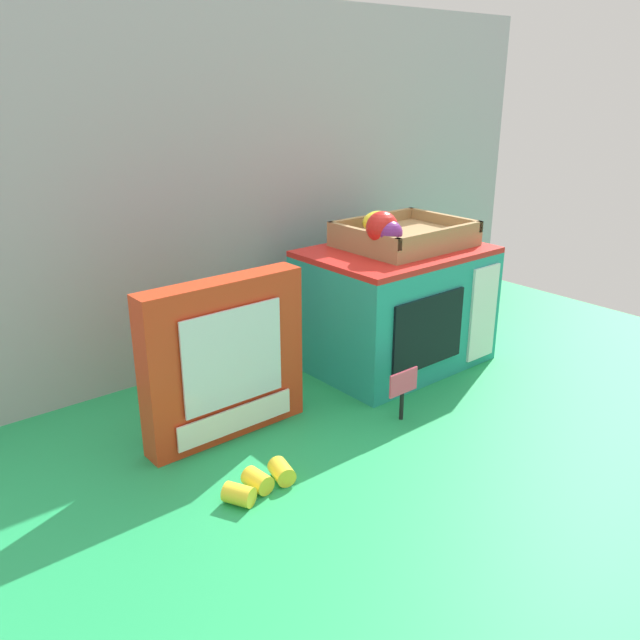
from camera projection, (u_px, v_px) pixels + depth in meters
name	position (u px, v px, depth m)	size (l,w,h in m)	color
ground_plane	(364.00, 381.00, 1.40)	(1.70, 1.70, 0.00)	#219E54
display_back_panel	(276.00, 183.00, 1.49)	(1.61, 0.03, 0.77)	#A0A3A8
toy_microwave	(395.00, 307.00, 1.46)	(0.39, 0.28, 0.26)	teal
food_groups_crate	(400.00, 235.00, 1.42)	(0.27, 0.21, 0.09)	#A37F51
cookie_set_box	(226.00, 361.00, 1.15)	(0.31, 0.06, 0.29)	red
price_sign	(403.00, 387.00, 1.22)	(0.07, 0.01, 0.10)	black
loose_toy_banana	(260.00, 482.00, 1.02)	(0.13, 0.06, 0.03)	yellow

